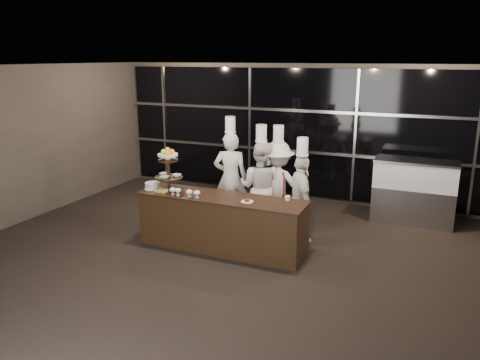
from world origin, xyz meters
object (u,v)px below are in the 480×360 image
at_px(chef_a, 231,177).
at_px(chef_b, 261,187).
at_px(layer_cake, 153,186).
at_px(chef_c, 277,186).
at_px(display_stand, 168,166).
at_px(chef_d, 301,198).
at_px(display_case, 414,188).
at_px(buffet_counter, 222,223).

distance_m(chef_a, chef_b, 0.74).
xyz_separation_m(layer_cake, chef_c, (1.83, 1.30, -0.13)).
height_order(display_stand, layer_cake, display_stand).
distance_m(chef_c, chef_d, 0.71).
relative_size(layer_cake, chef_c, 0.15).
relative_size(display_case, chef_a, 0.74).
relative_size(layer_cake, display_case, 0.20).
height_order(buffet_counter, display_case, display_case).
xyz_separation_m(display_stand, layer_cake, (-0.30, -0.05, -0.37)).
bearing_deg(buffet_counter, display_case, 43.69).
bearing_deg(chef_c, layer_cake, -144.73).
xyz_separation_m(buffet_counter, display_stand, (-1.00, -0.00, 0.87)).
xyz_separation_m(chef_a, chef_b, (0.70, -0.22, -0.05)).
relative_size(buffet_counter, display_stand, 3.81).
relative_size(chef_a, chef_b, 1.04).
height_order(buffet_counter, display_stand, display_stand).
distance_m(chef_b, chef_c, 0.33).
distance_m(display_case, chef_c, 2.71).
xyz_separation_m(display_stand, chef_d, (2.10, 0.83, -0.55)).
distance_m(display_stand, chef_c, 2.04).
relative_size(layer_cake, chef_d, 0.16).
relative_size(display_stand, chef_b, 0.37).
bearing_deg(layer_cake, chef_c, 35.27).
distance_m(display_stand, chef_a, 1.44).
relative_size(chef_a, chef_c, 1.06).
distance_m(display_stand, chef_d, 2.33).
height_order(chef_b, chef_d, chef_b).
height_order(chef_b, chef_c, chef_b).
bearing_deg(display_stand, chef_a, 64.69).
height_order(chef_c, chef_d, chef_c).
bearing_deg(chef_d, chef_c, 143.72).
bearing_deg(chef_b, buffet_counter, -105.82).
height_order(display_stand, display_case, display_stand).
distance_m(buffet_counter, display_stand, 1.33).
bearing_deg(chef_b, display_case, 33.39).
relative_size(chef_a, chef_d, 1.12).
relative_size(chef_b, chef_d, 1.08).
relative_size(chef_b, chef_c, 1.01).
bearing_deg(chef_d, chef_b, 166.39).
bearing_deg(layer_cake, chef_d, 20.09).
xyz_separation_m(buffet_counter, chef_d, (1.10, 0.83, 0.33)).
distance_m(display_case, chef_b, 3.03).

